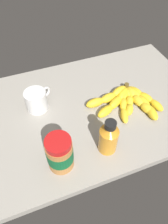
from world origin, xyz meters
The scene contains 5 objects.
ground_plane centered at (0.00, 0.00, -1.51)cm, with size 97.66×61.92×3.03cm, color gray.
banana_bunch centered at (-14.84, 3.94, 1.68)cm, with size 28.89×22.13×3.67cm.
peanut_butter_jar centered at (18.39, 20.48, 6.64)cm, with size 8.42×8.42×13.66cm.
honey_bottle centered at (1.84, 20.35, 6.49)cm, with size 6.37×6.37×14.38cm.
coffee_mug centered at (20.05, -6.74, 4.25)cm, with size 11.04×8.92×8.48cm.
Camera 1 is at (22.77, 53.01, 63.80)cm, focal length 33.60 mm.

